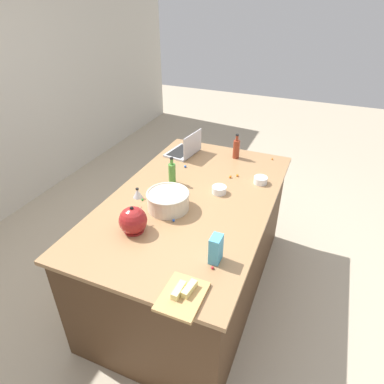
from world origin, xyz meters
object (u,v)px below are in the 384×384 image
at_px(mixing_bowl_large, 168,200).
at_px(ramekin_medium, 219,190).
at_px(laptop, 185,150).
at_px(kitchen_timer, 138,193).
at_px(bottle_soy, 236,149).
at_px(candy_bag, 216,249).
at_px(bottle_olive, 172,173).
at_px(butter_stick_left, 189,289).
at_px(cutting_board, 182,296).
at_px(ramekin_small, 261,180).
at_px(kettle, 133,221).
at_px(butter_stick_right, 179,290).

bearing_deg(mixing_bowl_large, ramekin_medium, -38.21).
bearing_deg(laptop, kitchen_timer, 178.03).
height_order(bottle_soy, candy_bag, bottle_soy).
height_order(laptop, bottle_olive, bottle_olive).
distance_m(mixing_bowl_large, butter_stick_left, 0.78).
relative_size(cutting_board, ramekin_small, 2.52).
xyz_separation_m(kettle, candy_bag, (-0.06, -0.57, 0.01)).
height_order(butter_stick_left, ramekin_small, same).
bearing_deg(laptop, candy_bag, -149.38).
distance_m(bottle_soy, candy_bag, 1.36).
bearing_deg(bottle_soy, kettle, 166.87).
distance_m(bottle_olive, butter_stick_left, 1.14).
bearing_deg(laptop, butter_stick_right, -157.44).
bearing_deg(butter_stick_right, butter_stick_left, -56.49).
relative_size(butter_stick_right, ramekin_small, 1.03).
relative_size(ramekin_small, candy_bag, 0.63).
bearing_deg(bottle_soy, bottle_olive, 152.03).
xyz_separation_m(bottle_olive, butter_stick_right, (-1.01, -0.52, -0.05)).
bearing_deg(candy_bag, laptop, 30.62).
distance_m(mixing_bowl_large, butter_stick_right, 0.78).
relative_size(mixing_bowl_large, butter_stick_left, 2.74).
relative_size(laptop, bottle_olive, 1.53).
height_order(kettle, butter_stick_right, kettle).
bearing_deg(bottle_soy, ramekin_medium, -174.88).
height_order(bottle_olive, ramekin_medium, bottle_olive).
relative_size(kettle, candy_bag, 1.25).
height_order(kettle, cutting_board, kettle).
height_order(cutting_board, ramekin_medium, ramekin_medium).
bearing_deg(bottle_olive, ramekin_small, -67.65).
height_order(bottle_olive, ramekin_small, bottle_olive).
distance_m(cutting_board, kitchen_timer, 1.00).
xyz_separation_m(butter_stick_left, ramekin_medium, (0.98, 0.18, -0.01)).
distance_m(bottle_soy, kitchen_timer, 1.04).
height_order(kitchen_timer, candy_bag, candy_bag).
bearing_deg(cutting_board, laptop, 23.18).
distance_m(butter_stick_left, ramekin_small, 1.25).
distance_m(butter_stick_left, candy_bag, 0.29).
relative_size(bottle_soy, butter_stick_right, 2.05).
bearing_deg(butter_stick_right, kitchen_timer, 42.69).
relative_size(kettle, ramekin_small, 2.00).
bearing_deg(butter_stick_left, butter_stick_right, 123.51).
height_order(kettle, butter_stick_left, kettle).
xyz_separation_m(bottle_soy, kitchen_timer, (-0.92, 0.48, -0.05)).
bearing_deg(ramekin_medium, bottle_soy, 5.12).
bearing_deg(kitchen_timer, laptop, -1.97).
relative_size(bottle_soy, cutting_board, 0.84).
height_order(laptop, bottle_soy, bottle_soy).
relative_size(mixing_bowl_large, ramekin_small, 2.82).
bearing_deg(butter_stick_right, ramekin_small, -5.52).
distance_m(ramekin_small, candy_bag, 0.97).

